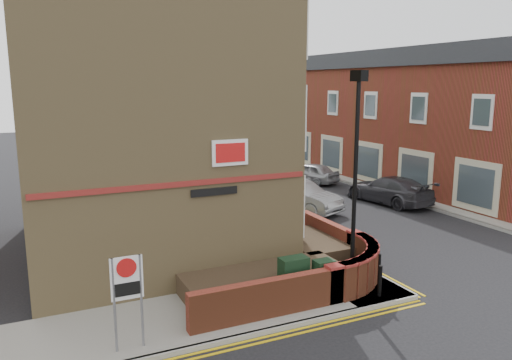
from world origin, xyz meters
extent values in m
plane|color=black|center=(0.00, 0.00, 0.00)|extent=(120.00, 120.00, 0.00)
cube|color=gray|center=(-3.50, 1.50, 0.06)|extent=(13.00, 3.00, 0.12)
cube|color=gray|center=(2.00, 16.00, 0.06)|extent=(2.00, 32.00, 0.12)
cube|color=gray|center=(13.00, 13.00, 0.06)|extent=(4.00, 40.00, 0.12)
cube|color=gray|center=(-3.50, 0.00, 0.06)|extent=(13.00, 0.15, 0.12)
cube|color=gray|center=(3.00, 16.00, 0.06)|extent=(0.15, 32.00, 0.12)
cube|color=gray|center=(11.00, 13.00, 0.06)|extent=(0.15, 40.00, 0.12)
cube|color=gold|center=(-3.50, -0.25, 0.01)|extent=(13.00, 0.28, 0.01)
cube|color=gold|center=(3.25, 16.00, 0.01)|extent=(0.28, 32.00, 0.01)
cube|color=#957C4F|center=(-3.00, 8.00, 5.62)|extent=(8.00, 10.00, 11.00)
cube|color=maroon|center=(-3.00, 2.97, 3.32)|extent=(7.80, 0.06, 0.15)
cube|color=white|center=(-1.50, 2.96, 4.12)|extent=(1.10, 0.05, 0.75)
cube|color=black|center=(-2.00, 2.96, 3.02)|extent=(1.40, 0.04, 0.22)
cylinder|color=black|center=(1.60, 1.20, 3.12)|extent=(0.12, 0.12, 6.00)
cylinder|color=black|center=(1.60, 1.20, 0.52)|extent=(0.20, 0.20, 0.80)
cube|color=black|center=(1.60, 1.20, 6.27)|extent=(0.25, 0.50, 0.30)
cube|color=black|center=(-0.30, 1.30, 0.72)|extent=(0.80, 0.45, 1.20)
cube|color=black|center=(0.50, 1.00, 0.67)|extent=(0.55, 0.40, 1.10)
cylinder|color=black|center=(2.00, 0.40, 0.57)|extent=(0.11, 0.11, 0.90)
cylinder|color=black|center=(2.60, 1.20, 0.57)|extent=(0.11, 0.11, 0.90)
cylinder|color=slate|center=(-5.30, 0.50, 1.22)|extent=(0.06, 0.06, 2.20)
cylinder|color=slate|center=(-4.70, 0.50, 1.22)|extent=(0.06, 0.06, 2.20)
cube|color=white|center=(-5.00, 0.50, 1.82)|extent=(0.72, 0.04, 1.00)
cylinder|color=red|center=(-5.00, 0.47, 2.07)|extent=(0.44, 0.02, 0.44)
cube|color=brown|center=(14.50, 17.00, 3.50)|extent=(5.00, 30.00, 7.00)
cube|color=#26282D|center=(14.50, 17.00, 7.50)|extent=(5.40, 30.40, 1.00)
cube|color=#BAB599|center=(14.50, 38.00, 3.50)|extent=(5.00, 12.00, 7.00)
cube|color=#26282D|center=(14.50, 38.00, 7.50)|extent=(5.40, 12.40, 1.00)
cylinder|color=#382B1E|center=(2.00, 14.00, 2.40)|extent=(0.24, 0.24, 4.55)
sphere|color=#27501A|center=(2.00, 14.00, 5.00)|extent=(3.64, 3.64, 3.64)
sphere|color=#27501A|center=(2.40, 13.70, 4.15)|extent=(2.60, 2.60, 2.60)
sphere|color=#27501A|center=(1.70, 14.40, 4.54)|extent=(2.86, 2.86, 2.86)
cylinder|color=#382B1E|center=(2.00, 22.00, 2.64)|extent=(0.24, 0.24, 5.04)
sphere|color=#27501A|center=(2.00, 22.00, 5.52)|extent=(4.03, 4.03, 4.03)
sphere|color=#27501A|center=(2.40, 21.70, 4.58)|extent=(2.88, 2.88, 2.88)
sphere|color=#27501A|center=(1.70, 22.40, 5.02)|extent=(3.17, 3.17, 3.17)
cylinder|color=#382B1E|center=(2.00, 30.00, 2.50)|extent=(0.24, 0.24, 4.76)
sphere|color=#27501A|center=(2.00, 30.00, 5.22)|extent=(3.81, 3.81, 3.81)
sphere|color=#27501A|center=(2.40, 29.70, 4.34)|extent=(2.72, 2.72, 2.72)
sphere|color=#27501A|center=(1.70, 30.40, 4.74)|extent=(2.99, 2.99, 2.99)
cylinder|color=black|center=(2.40, 25.00, 1.72)|extent=(0.10, 0.10, 3.20)
imported|color=black|center=(2.40, 25.00, 3.82)|extent=(0.20, 0.16, 1.00)
imported|color=gray|center=(5.00, 10.25, 0.72)|extent=(3.09, 4.63, 1.44)
imported|color=maroon|center=(5.00, 18.04, 0.75)|extent=(2.99, 5.62, 1.50)
imported|color=#343339|center=(9.98, 9.62, 0.70)|extent=(2.60, 5.06, 1.41)
imported|color=#94969B|center=(9.07, 15.95, 0.64)|extent=(2.83, 4.04, 1.28)
camera|label=1|loc=(-6.81, -10.18, 6.06)|focal=35.00mm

